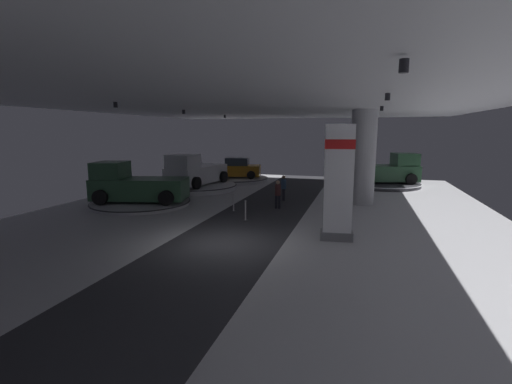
% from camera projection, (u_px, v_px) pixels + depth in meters
% --- Properties ---
extents(ground, '(24.00, 44.00, 0.06)m').
position_uv_depth(ground, '(224.00, 244.00, 13.79)').
color(ground, '#B2B2B7').
extents(ceiling_with_spotlights, '(24.00, 44.00, 0.39)m').
position_uv_depth(ceiling_with_spotlights, '(222.00, 95.00, 12.85)').
color(ceiling_with_spotlights, silver).
extents(column_right, '(1.45, 1.45, 5.50)m').
position_uv_depth(column_right, '(363.00, 157.00, 20.94)').
color(column_right, '#ADADB2').
rests_on(column_right, ground).
extents(brand_sign_pylon, '(1.33, 0.79, 4.54)m').
position_uv_depth(brand_sign_pylon, '(338.00, 182.00, 13.88)').
color(brand_sign_pylon, slate).
rests_on(brand_sign_pylon, ground).
extents(display_platform_far_left, '(5.79, 5.79, 0.37)m').
position_uv_depth(display_platform_far_left, '(198.00, 187.00, 26.56)').
color(display_platform_far_left, silver).
rests_on(display_platform_far_left, ground).
extents(pickup_truck_far_left, '(3.27, 5.55, 2.30)m').
position_uv_depth(pickup_truck_far_left, '(195.00, 172.00, 26.09)').
color(pickup_truck_far_left, silver).
rests_on(pickup_truck_far_left, display_platform_far_left).
extents(display_platform_deep_left, '(5.50, 5.50, 0.34)m').
position_uv_depth(display_platform_deep_left, '(236.00, 179.00, 30.86)').
color(display_platform_deep_left, '#B7B7BC').
rests_on(display_platform_deep_left, ground).
extents(display_car_deep_left, '(4.47, 2.85, 1.71)m').
position_uv_depth(display_car_deep_left, '(236.00, 169.00, 30.71)').
color(display_car_deep_left, '#B77519').
rests_on(display_car_deep_left, display_platform_deep_left).
extents(display_platform_mid_left, '(5.68, 5.68, 0.22)m').
position_uv_depth(display_platform_mid_left, '(141.00, 203.00, 20.96)').
color(display_platform_mid_left, '#B7B7BC').
rests_on(display_platform_mid_left, ground).
extents(pickup_truck_mid_left, '(5.64, 3.62, 2.30)m').
position_uv_depth(pickup_truck_mid_left, '(135.00, 185.00, 20.81)').
color(pickup_truck_mid_left, '#2D5638').
rests_on(pickup_truck_mid_left, display_platform_mid_left).
extents(display_platform_deep_right, '(5.92, 5.92, 0.28)m').
position_uv_depth(display_platform_deep_right, '(381.00, 184.00, 28.25)').
color(display_platform_deep_right, '#333338').
rests_on(display_platform_deep_right, ground).
extents(pickup_truck_deep_right, '(5.65, 3.64, 2.30)m').
position_uv_depth(pickup_truck_deep_right, '(386.00, 171.00, 28.06)').
color(pickup_truck_deep_right, '#2D5638').
rests_on(pickup_truck_deep_right, display_platform_deep_right).
extents(visitor_walking_near, '(0.32, 0.32, 1.59)m').
position_uv_depth(visitor_walking_near, '(284.00, 186.00, 22.10)').
color(visitor_walking_near, black).
rests_on(visitor_walking_near, ground).
extents(visitor_walking_far, '(0.32, 0.32, 1.59)m').
position_uv_depth(visitor_walking_far, '(278.00, 193.00, 19.83)').
color(visitor_walking_far, black).
rests_on(visitor_walking_far, ground).
extents(stanchion_a, '(0.28, 0.28, 1.01)m').
position_uv_depth(stanchion_a, '(337.00, 216.00, 16.58)').
color(stanchion_a, '#333338').
rests_on(stanchion_a, ground).
extents(stanchion_b, '(0.28, 0.28, 1.01)m').
position_uv_depth(stanchion_b, '(234.00, 205.00, 19.17)').
color(stanchion_b, '#333338').
rests_on(stanchion_b, ground).
extents(stanchion_c, '(0.28, 0.28, 1.01)m').
position_uv_depth(stanchion_c, '(246.00, 213.00, 17.20)').
color(stanchion_c, '#333338').
rests_on(stanchion_c, ground).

